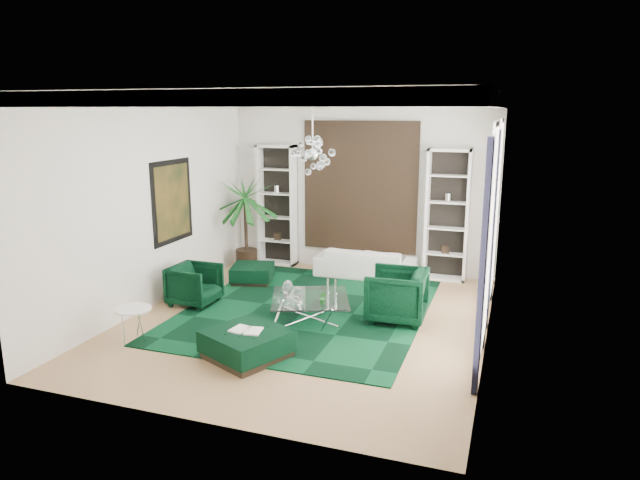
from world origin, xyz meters
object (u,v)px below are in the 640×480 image
at_px(armchair_right, 397,295).
at_px(palm, 245,211).
at_px(armchair_left, 195,285).
at_px(side_table, 134,325).
at_px(coffee_table, 310,310).
at_px(ottoman_front, 247,344).
at_px(sofa, 366,262).
at_px(ottoman_side, 252,274).

height_order(armchair_right, palm, palm).
distance_m(armchair_left, side_table, 1.88).
xyz_separation_m(coffee_table, ottoman_front, (-0.38, -1.67, -0.01)).
xyz_separation_m(sofa, coffee_table, (-0.21, -2.98, -0.10)).
bearing_deg(palm, ottoman_front, -63.81).
distance_m(coffee_table, ottoman_side, 2.64).
bearing_deg(palm, armchair_left, -85.85).
xyz_separation_m(ottoman_front, palm, (-2.17, 4.41, 1.13)).
height_order(armchair_left, palm, palm).
distance_m(ottoman_side, ottoman_front, 3.79).
distance_m(sofa, coffee_table, 2.99).
relative_size(sofa, side_table, 3.86).
bearing_deg(sofa, ottoman_side, 28.10).
xyz_separation_m(sofa, palm, (-2.76, -0.24, 1.03)).
height_order(armchair_left, coffee_table, armchair_left).
xyz_separation_m(sofa, ottoman_front, (-0.59, -4.65, -0.11)).
distance_m(armchair_right, ottoman_front, 2.86).
relative_size(coffee_table, ottoman_front, 1.22).
bearing_deg(coffee_table, armchair_right, 21.91).
xyz_separation_m(side_table, palm, (-0.23, 4.45, 1.07)).
xyz_separation_m(sofa, ottoman_side, (-2.16, -1.20, -0.13)).
bearing_deg(ottoman_side, sofa, 29.09).
height_order(sofa, ottoman_side, sofa).
xyz_separation_m(armchair_right, coffee_table, (-1.39, -0.56, -0.23)).
height_order(sofa, side_table, sofa).
distance_m(armchair_left, coffee_table, 2.38).
distance_m(armchair_right, ottoman_side, 3.56).
relative_size(sofa, armchair_right, 2.17).
bearing_deg(coffee_table, side_table, -143.62).
xyz_separation_m(armchair_left, palm, (-0.19, 2.57, 0.96)).
distance_m(side_table, palm, 4.58).
bearing_deg(armchair_left, ottoman_side, -13.12).
bearing_deg(sofa, armchair_left, 46.51).
xyz_separation_m(ottoman_side, ottoman_front, (1.57, -3.45, 0.03)).
bearing_deg(side_table, armchair_right, 31.46).
distance_m(sofa, armchair_left, 3.81).
bearing_deg(ottoman_front, sofa, 82.73).
bearing_deg(armchair_right, ottoman_front, -40.34).
bearing_deg(coffee_table, ottoman_side, 137.66).
distance_m(armchair_right, coffee_table, 1.51).
height_order(coffee_table, palm, palm).
bearing_deg(sofa, ottoman_front, 81.73).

